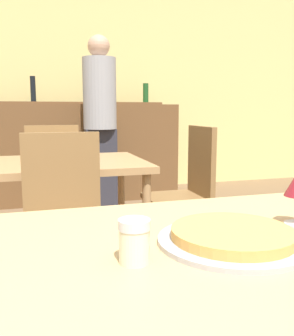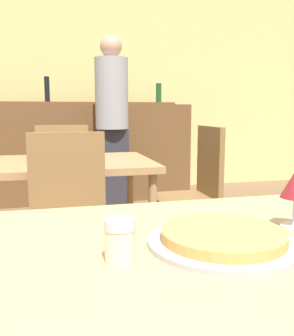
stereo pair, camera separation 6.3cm
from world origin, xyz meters
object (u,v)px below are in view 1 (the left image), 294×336
chair_far_side_right (188,186)px  cheese_shaker (134,241)px  pizza_tray (232,237)px  chair_far_side_front (64,218)px  chair_far_side_back (53,178)px  person_standing (100,117)px

chair_far_side_right → cheese_shaker: chair_far_side_right is taller
chair_far_side_right → cheese_shaker: bearing=-26.3°
pizza_tray → cheese_shaker: cheese_shaker is taller
chair_far_side_front → chair_far_side_back: bearing=90.0°
chair_far_side_back → cheese_shaker: size_ratio=10.39×
chair_far_side_front → cheese_shaker: bearing=-86.6°
chair_far_side_back → pizza_tray: 2.19m
chair_far_side_back → person_standing: person_standing is taller
chair_far_side_front → person_standing: (0.53, 2.09, 0.44)m
chair_far_side_right → cheese_shaker: (-0.81, -1.64, 0.25)m
chair_far_side_front → pizza_tray: bearing=-73.3°
pizza_tray → person_standing: person_standing is taller
chair_far_side_back → chair_far_side_right: bearing=147.5°
chair_far_side_front → person_standing: 2.20m
chair_far_side_right → chair_far_side_front: bearing=-57.5°
chair_far_side_front → cheese_shaker: chair_far_side_front is taller
chair_far_side_back → chair_far_side_right: same height
cheese_shaker → chair_far_side_front: bearing=93.4°
chair_far_side_right → pizza_tray: size_ratio=2.72×
pizza_tray → chair_far_side_right: bearing=70.6°
cheese_shaker → person_standing: (0.47, 3.17, 0.19)m
pizza_tray → cheese_shaker: bearing=-170.3°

